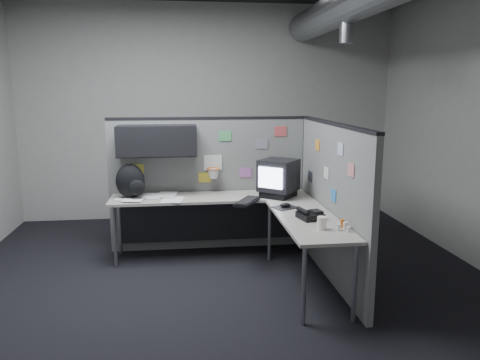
{
  "coord_description": "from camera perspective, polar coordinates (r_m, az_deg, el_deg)",
  "views": [
    {
      "loc": [
        -0.42,
        -4.33,
        1.95
      ],
      "look_at": [
        0.17,
        0.35,
        1.04
      ],
      "focal_mm": 35.0,
      "sensor_mm": 36.0,
      "label": 1
    }
  ],
  "objects": [
    {
      "name": "room",
      "position": [
        4.44,
        5.7,
        12.78
      ],
      "size": [
        5.62,
        5.62,
        3.22
      ],
      "color": "black",
      "rests_on": "ground"
    },
    {
      "name": "partition_back",
      "position": [
        5.65,
        -5.36,
        1.19
      ],
      "size": [
        2.44,
        0.42,
        1.63
      ],
      "color": "slate",
      "rests_on": "ground"
    },
    {
      "name": "partition_right",
      "position": [
        4.92,
        11.05,
        -2.53
      ],
      "size": [
        0.07,
        2.23,
        1.63
      ],
      "color": "slate",
      "rests_on": "ground"
    },
    {
      "name": "desk",
      "position": [
        5.24,
        -0.7,
        -3.83
      ],
      "size": [
        2.31,
        2.11,
        0.73
      ],
      "color": "#9F9990",
      "rests_on": "ground"
    },
    {
      "name": "monitor",
      "position": [
        5.4,
        4.7,
        0.29
      ],
      "size": [
        0.53,
        0.53,
        0.43
      ],
      "rotation": [
        0.0,
        0.0,
        0.11
      ],
      "color": "black",
      "rests_on": "desk"
    },
    {
      "name": "keyboard",
      "position": [
        5.11,
        0.85,
        -2.64
      ],
      "size": [
        0.35,
        0.47,
        0.04
      ],
      "rotation": [
        0.0,
        0.0,
        0.29
      ],
      "color": "black",
      "rests_on": "desk"
    },
    {
      "name": "mouse",
      "position": [
        4.94,
        5.54,
        -3.18
      ],
      "size": [
        0.3,
        0.28,
        0.05
      ],
      "rotation": [
        0.0,
        0.0,
        -0.35
      ],
      "color": "black",
      "rests_on": "desk"
    },
    {
      "name": "phone",
      "position": [
        4.54,
        8.5,
        -4.23
      ],
      "size": [
        0.25,
        0.27,
        0.11
      ],
      "rotation": [
        0.0,
        0.0,
        0.07
      ],
      "color": "black",
      "rests_on": "desk"
    },
    {
      "name": "bottles",
      "position": [
        4.27,
        12.49,
        -5.49
      ],
      "size": [
        0.12,
        0.17,
        0.08
      ],
      "rotation": [
        0.0,
        0.0,
        -0.37
      ],
      "color": "silver",
      "rests_on": "desk"
    },
    {
      "name": "cup",
      "position": [
        4.22,
        9.94,
        -5.2
      ],
      "size": [
        0.1,
        0.1,
        0.11
      ],
      "primitive_type": "cylinder",
      "rotation": [
        0.0,
        0.0,
        -0.17
      ],
      "color": "white",
      "rests_on": "desk"
    },
    {
      "name": "papers",
      "position": [
        5.46,
        -10.82,
        -2.06
      ],
      "size": [
        0.79,
        0.58,
        0.02
      ],
      "rotation": [
        0.0,
        0.0,
        -0.18
      ],
      "color": "white",
      "rests_on": "desk"
    },
    {
      "name": "backpack",
      "position": [
        5.44,
        -13.17,
        -0.21
      ],
      "size": [
        0.38,
        0.34,
        0.4
      ],
      "rotation": [
        0.0,
        0.0,
        0.32
      ],
      "color": "black",
      "rests_on": "desk"
    }
  ]
}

